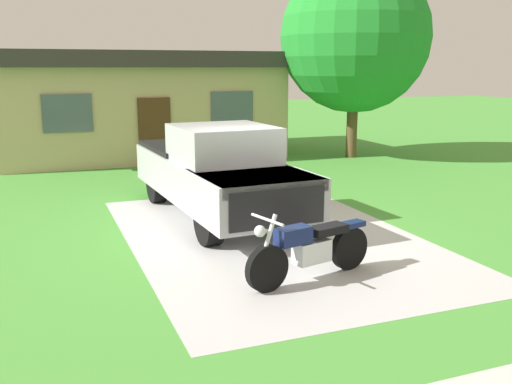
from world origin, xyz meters
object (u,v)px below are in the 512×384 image
at_px(shade_tree, 355,37).
at_px(pickup_truck, 216,170).
at_px(neighbor_house, 139,103).
at_px(motorcycle, 310,249).

bearing_deg(shade_tree, pickup_truck, -138.60).
bearing_deg(pickup_truck, neighbor_house, 89.70).
distance_m(motorcycle, shade_tree, 12.30).
height_order(motorcycle, shade_tree, shade_tree).
distance_m(shade_tree, neighbor_house, 7.61).
height_order(pickup_truck, neighbor_house, neighbor_house).
distance_m(motorcycle, pickup_truck, 4.05).
bearing_deg(neighbor_house, shade_tree, -25.60).
xyz_separation_m(pickup_truck, neighbor_house, (0.05, 8.99, 0.84)).
xyz_separation_m(pickup_truck, shade_tree, (6.62, 5.84, 3.01)).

